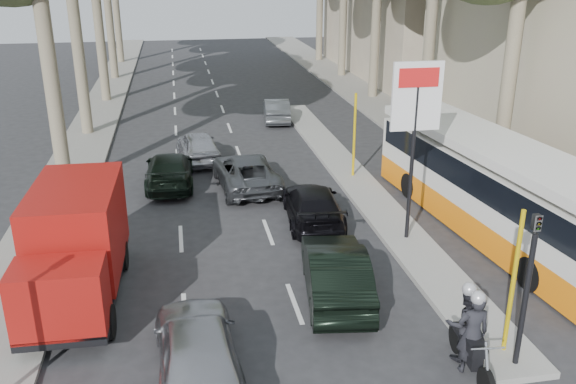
{
  "coord_description": "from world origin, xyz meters",
  "views": [
    {
      "loc": [
        -3.54,
        -11.37,
        8.21
      ],
      "look_at": [
        -0.36,
        5.83,
        1.6
      ],
      "focal_mm": 38.0,
      "sensor_mm": 36.0,
      "label": 1
    }
  ],
  "objects_px": {
    "silver_hatchback": "(197,349)",
    "motorcycle": "(469,331)",
    "dark_hatchback": "(336,272)",
    "red_truck": "(76,244)",
    "city_bus": "(494,185)"
  },
  "relations": [
    {
      "from": "red_truck",
      "to": "city_bus",
      "type": "bearing_deg",
      "value": 10.53
    },
    {
      "from": "dark_hatchback",
      "to": "motorcycle",
      "type": "distance_m",
      "value": 3.97
    },
    {
      "from": "city_bus",
      "to": "motorcycle",
      "type": "xyz_separation_m",
      "value": [
        -3.98,
        -6.57,
        -0.67
      ]
    },
    {
      "from": "red_truck",
      "to": "motorcycle",
      "type": "distance_m",
      "value": 9.68
    },
    {
      "from": "silver_hatchback",
      "to": "motorcycle",
      "type": "height_order",
      "value": "motorcycle"
    },
    {
      "from": "red_truck",
      "to": "city_bus",
      "type": "distance_m",
      "value": 12.66
    },
    {
      "from": "silver_hatchback",
      "to": "dark_hatchback",
      "type": "relative_size",
      "value": 0.98
    },
    {
      "from": "dark_hatchback",
      "to": "city_bus",
      "type": "height_order",
      "value": "city_bus"
    },
    {
      "from": "silver_hatchback",
      "to": "city_bus",
      "type": "xyz_separation_m",
      "value": [
        9.66,
        5.89,
        0.86
      ]
    },
    {
      "from": "motorcycle",
      "to": "dark_hatchback",
      "type": "bearing_deg",
      "value": 125.17
    },
    {
      "from": "dark_hatchback",
      "to": "city_bus",
      "type": "bearing_deg",
      "value": -144.56
    },
    {
      "from": "silver_hatchback",
      "to": "dark_hatchback",
      "type": "bearing_deg",
      "value": -145.37
    },
    {
      "from": "city_bus",
      "to": "motorcycle",
      "type": "bearing_deg",
      "value": -126.67
    },
    {
      "from": "red_truck",
      "to": "city_bus",
      "type": "relative_size",
      "value": 0.47
    },
    {
      "from": "dark_hatchback",
      "to": "motorcycle",
      "type": "height_order",
      "value": "motorcycle"
    }
  ]
}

